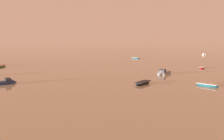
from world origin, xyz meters
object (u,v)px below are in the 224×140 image
Objects in this scene: rowboat_moored_1 at (207,85)px; motorboat_moored_2 at (163,73)px; rowboat_moored_3 at (202,68)px; rowboat_moored_7 at (2,66)px; rowboat_moored_2 at (143,83)px; rowboat_moored_0 at (136,58)px; motorboat_moored_0 at (6,82)px; motorboat_moored_4 at (204,55)px.

rowboat_moored_1 is 13.51m from motorboat_moored_2.
rowboat_moored_7 reaches higher than rowboat_moored_3.
rowboat_moored_2 is at bearing -13.57° from rowboat_moored_3.
rowboat_moored_0 is at bearing -59.86° from rowboat_moored_7.
motorboat_moored_0 reaches higher than rowboat_moored_2.
rowboat_moored_7 is at bearing 14.29° from rowboat_moored_1.
motorboat_moored_0 is at bearing -36.16° from rowboat_moored_3.
motorboat_moored_2 is at bearing -25.86° from rowboat_moored_1.
rowboat_moored_1 is at bearing 3.01° from motorboat_moored_4.
rowboat_moored_7 is 0.84× the size of motorboat_moored_4.
rowboat_moored_1 is (-19.91, -52.42, -0.01)m from rowboat_moored_0.
motorboat_moored_2 is (30.79, -3.61, 0.02)m from motorboat_moored_0.
rowboat_moored_7 is (-28.47, 44.70, 0.01)m from rowboat_moored_1.
motorboat_moored_4 reaches higher than rowboat_moored_0.
motorboat_moored_4 is at bearing -62.81° from rowboat_moored_7.
motorboat_moored_2 is 1.17× the size of rowboat_moored_7.
rowboat_moored_1 is 53.00m from rowboat_moored_7.
rowboat_moored_0 is 0.99× the size of rowboat_moored_7.
rowboat_moored_3 is 0.78× the size of motorboat_moored_4.
motorboat_moored_0 is at bearing -56.69° from rowboat_moored_2.
motorboat_moored_2 is 70.78m from motorboat_moored_4.
rowboat_moored_1 is at bearing 53.81° from motorboat_moored_2.
rowboat_moored_2 reaches higher than rowboat_moored_0.
rowboat_moored_0 is at bearing -36.73° from motorboat_moored_4.
rowboat_moored_0 reaches higher than rowboat_moored_3.
rowboat_moored_1 is 0.81× the size of motorboat_moored_2.
rowboat_moored_1 is 25.30m from rowboat_moored_3.
rowboat_moored_7 is at bearing -74.51° from motorboat_moored_2.
motorboat_moored_4 is at bearing -173.58° from rowboat_moored_2.
rowboat_moored_0 is at bearing -143.43° from motorboat_moored_2.
rowboat_moored_2 is at bearing 35.91° from rowboat_moored_1.
rowboat_moored_1 is 0.90× the size of rowboat_moored_2.
motorboat_moored_2 is 43.55m from rowboat_moored_7.
motorboat_moored_4 reaches higher than rowboat_moored_3.
motorboat_moored_0 is 47.19m from rowboat_moored_3.
rowboat_moored_7 is (-20.03, 38.60, -0.01)m from rowboat_moored_2.
rowboat_moored_0 is 56.07m from rowboat_moored_1.
motorboat_moored_0 is 0.91× the size of motorboat_moored_2.
rowboat_moored_3 is 0.93× the size of rowboat_moored_7.
rowboat_moored_7 is 88.65m from motorboat_moored_4.
motorboat_moored_2 is at bearing -16.31° from motorboat_moored_0.
rowboat_moored_1 is 80.57m from motorboat_moored_4.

